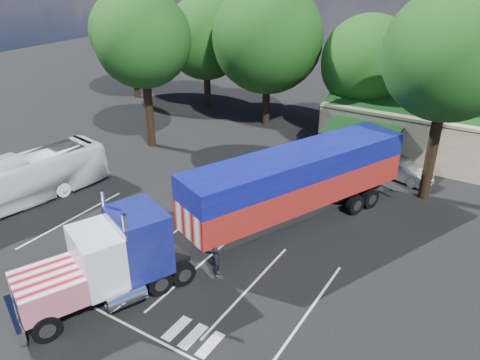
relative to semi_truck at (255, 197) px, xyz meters
The scene contains 12 objects.
ground 5.61m from the semi_truck, 155.07° to the left, with size 120.00×120.00×0.00m, color black.
tree_row_a 32.56m from the semi_truck, 144.92° to the left, with size 9.00×9.00×11.68m.
tree_row_b 26.75m from the semi_truck, 131.25° to the left, with size 8.40×8.40×11.35m.
tree_row_c 21.19m from the semi_truck, 117.27° to the left, with size 10.00×10.00×13.05m.
tree_row_d 19.92m from the semi_truck, 91.19° to the left, with size 8.00×8.00×10.60m.
tree_near_left 17.98m from the semi_truck, 151.63° to the left, with size 7.60×7.60×12.65m.
tree_near_right 14.35m from the semi_truck, 56.08° to the left, with size 8.00×8.00×13.50m.
semi_truck is the anchor object (origin of this frame).
woman 4.40m from the semi_truck, 88.65° to the right, with size 0.63×0.41×1.72m, color black.
bicycle 8.21m from the semi_truck, 109.33° to the left, with size 0.64×1.85×0.97m, color black.
tour_bus 15.80m from the semi_truck, 164.37° to the right, with size 2.71×11.57×3.22m, color white.
silver_sedan 13.67m from the semi_truck, 68.25° to the left, with size 1.58×4.53×1.49m, color #94979B.
Camera 1 is at (15.75, -21.81, 14.93)m, focal length 35.00 mm.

